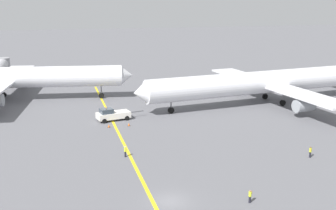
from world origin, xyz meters
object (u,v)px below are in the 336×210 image
object	(u,v)px
traffic_cone_nose_right	(109,126)
airliner_at_gate_left	(11,78)
ground_crew_wing_walker_right	(310,152)
jet_bridge	(1,66)
ground_crew_marshaller_foreground	(250,196)
traffic_cone_wingtip_starboard	(129,124)
pushback_tug	(112,114)
airliner_being_pushed	(263,83)
ground_crew_ramp_agent_by_cones	(125,151)

from	to	relation	value
traffic_cone_nose_right	airliner_at_gate_left	bearing A→B (deg)	125.36
airliner_at_gate_left	ground_crew_wing_walker_right	xyz separation A→B (m)	(46.94, -50.44, -4.51)
jet_bridge	ground_crew_marshaller_foreground	bearing A→B (deg)	-67.27
traffic_cone_wingtip_starboard	pushback_tug	bearing A→B (deg)	118.68
traffic_cone_nose_right	traffic_cone_wingtip_starboard	xyz separation A→B (m)	(3.80, 0.02, 0.00)
pushback_tug	ground_crew_wing_walker_right	world-z (taller)	pushback_tug
traffic_cone_nose_right	ground_crew_marshaller_foreground	bearing A→B (deg)	-70.08
ground_crew_marshaller_foreground	ground_crew_wing_walker_right	distance (m)	18.78
airliner_at_gate_left	jet_bridge	size ratio (longest dim) A/B	3.44
airliner_being_pushed	traffic_cone_wingtip_starboard	distance (m)	34.19
traffic_cone_nose_right	ground_crew_wing_walker_right	bearing A→B (deg)	-40.03
pushback_tug	jet_bridge	size ratio (longest dim) A/B	0.60
pushback_tug	jet_bridge	world-z (taller)	jet_bridge
airliner_being_pushed	ground_crew_marshaller_foreground	distance (m)	50.00
airliner_at_gate_left	airliner_being_pushed	size ratio (longest dim) A/B	0.92
traffic_cone_nose_right	traffic_cone_wingtip_starboard	world-z (taller)	same
ground_crew_marshaller_foreground	traffic_cone_wingtip_starboard	world-z (taller)	ground_crew_marshaller_foreground
airliner_at_gate_left	ground_crew_ramp_agent_by_cones	xyz separation A→B (m)	(19.91, -43.07, -4.51)
ground_crew_marshaller_foreground	airliner_at_gate_left	bearing A→B (deg)	117.31
airliner_at_gate_left	jet_bridge	distance (m)	27.04
ground_crew_wing_walker_right	traffic_cone_nose_right	xyz separation A→B (m)	(-27.61, 23.19, -0.63)
airliner_at_gate_left	ground_crew_marshaller_foreground	distance (m)	69.33
airliner_being_pushed	traffic_cone_wingtip_starboard	world-z (taller)	airliner_being_pushed
traffic_cone_nose_right	jet_bridge	xyz separation A→B (m)	(-24.46, 53.77, 4.06)
airliner_being_pushed	pushback_tug	xyz separation A→B (m)	(-35.04, -4.87, -3.73)
pushback_tug	ground_crew_marshaller_foreground	world-z (taller)	pushback_tug
ground_crew_marshaller_foreground	traffic_cone_nose_right	bearing A→B (deg)	109.92
ground_crew_marshaller_foreground	ground_crew_ramp_agent_by_cones	world-z (taller)	ground_crew_ramp_agent_by_cones
airliner_being_pushed	traffic_cone_wingtip_starboard	xyz separation A→B (m)	(-32.52, -9.47, -4.64)
ground_crew_wing_walker_right	pushback_tug	bearing A→B (deg)	133.42
airliner_being_pushed	pushback_tug	size ratio (longest dim) A/B	6.19
airliner_being_pushed	ground_crew_wing_walker_right	world-z (taller)	airliner_being_pushed
traffic_cone_wingtip_starboard	traffic_cone_nose_right	bearing A→B (deg)	-179.65
airliner_being_pushed	ground_crew_ramp_agent_by_cones	size ratio (longest dim) A/B	34.76
ground_crew_marshaller_foreground	traffic_cone_wingtip_starboard	bearing A→B (deg)	104.10
airliner_at_gate_left	jet_bridge	bearing A→B (deg)	100.94
ground_crew_ramp_agent_by_cones	airliner_being_pushed	bearing A→B (deg)	35.31
ground_crew_wing_walker_right	traffic_cone_wingtip_starboard	distance (m)	33.26
ground_crew_ramp_agent_by_cones	ground_crew_wing_walker_right	xyz separation A→B (m)	(27.03, -7.37, 0.00)
airliner_at_gate_left	pushback_tug	size ratio (longest dim) A/B	5.71
airliner_at_gate_left	ground_crew_marshaller_foreground	world-z (taller)	airliner_at_gate_left
pushback_tug	ground_crew_ramp_agent_by_cones	bearing A→B (deg)	-91.98
airliner_at_gate_left	airliner_being_pushed	xyz separation A→B (m)	(55.66, -17.75, -0.50)
ground_crew_wing_walker_right	traffic_cone_wingtip_starboard	size ratio (longest dim) A/B	2.90
airliner_at_gate_left	ground_crew_wing_walker_right	bearing A→B (deg)	-47.05
traffic_cone_wingtip_starboard	jet_bridge	xyz separation A→B (m)	(-28.26, 53.75, 4.06)
airliner_at_gate_left	ground_crew_ramp_agent_by_cones	bearing A→B (deg)	-65.19
ground_crew_ramp_agent_by_cones	traffic_cone_wingtip_starboard	distance (m)	16.18
ground_crew_wing_walker_right	traffic_cone_nose_right	world-z (taller)	ground_crew_wing_walker_right
traffic_cone_wingtip_starboard	ground_crew_marshaller_foreground	bearing A→B (deg)	-75.90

